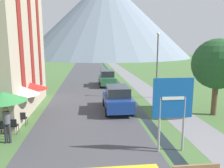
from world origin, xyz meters
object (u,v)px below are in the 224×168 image
object	(u,v)px
cafe_chair_near_left	(2,127)
streetlamp	(157,60)
cafe_umbrella_rear_red	(29,86)
cafe_chair_middle	(23,118)
cafe_chair_near_right	(13,125)
cafe_chair_far_right	(20,110)
tree_by_path	(217,64)
parked_car_near	(117,98)
cafe_umbrella_front_green	(2,97)
cafe_umbrella_middle_white	(21,90)
parked_car_far	(107,78)
person_seated_far	(9,118)
road_sign	(173,105)
person_standing_terrace	(7,122)

from	to	relation	value
cafe_chair_near_left	streetlamp	distance (m)	13.15
cafe_umbrella_rear_red	cafe_chair_middle	bearing A→B (deg)	-86.36
cafe_chair_near_left	cafe_umbrella_rear_red	xyz separation A→B (m)	(0.47, 3.89, 1.44)
cafe_chair_near_left	cafe_chair_middle	world-z (taller)	same
cafe_chair_near_right	cafe_chair_middle	bearing A→B (deg)	64.77
cafe_chair_far_right	tree_by_path	distance (m)	13.26
parked_car_near	cafe_chair_middle	bearing A→B (deg)	-157.67
cafe_chair_near_left	tree_by_path	bearing A→B (deg)	21.99
cafe_umbrella_rear_red	tree_by_path	bearing A→B (deg)	-7.86
parked_car_near	cafe_chair_near_left	distance (m)	7.59
cafe_umbrella_front_green	cafe_umbrella_middle_white	distance (m)	2.43
parked_car_far	cafe_chair_far_right	xyz separation A→B (m)	(-6.60, -10.85, -0.40)
cafe_umbrella_rear_red	streetlamp	size ratio (longest dim) A/B	0.42
parked_car_far	tree_by_path	xyz separation A→B (m)	(6.31, -11.54, 2.55)
parked_car_far	cafe_chair_near_right	xyz separation A→B (m)	(-6.15, -13.49, -0.40)
cafe_umbrella_front_green	parked_car_far	bearing A→B (deg)	66.02
cafe_umbrella_front_green	cafe_chair_far_right	bearing A→B (deg)	94.96
cafe_chair_near_left	person_seated_far	bearing A→B (deg)	98.30
parked_car_near	cafe_umbrella_rear_red	world-z (taller)	cafe_umbrella_rear_red
road_sign	cafe_chair_near_left	world-z (taller)	road_sign
parked_car_far	cafe_chair_near_right	world-z (taller)	parked_car_far
cafe_chair_middle	person_seated_far	xyz separation A→B (m)	(-0.57, -0.54, 0.17)
cafe_chair_near_left	person_standing_terrace	size ratio (longest dim) A/B	0.47
cafe_umbrella_front_green	road_sign	bearing A→B (deg)	-14.84
road_sign	cafe_umbrella_rear_red	size ratio (longest dim) A/B	1.36
person_seated_far	tree_by_path	bearing A→B (deg)	5.80
parked_car_far	cafe_chair_far_right	size ratio (longest dim) A/B	4.89
road_sign	cafe_chair_middle	bearing A→B (deg)	152.22
parked_car_far	cafe_umbrella_rear_red	world-z (taller)	cafe_umbrella_rear_red
parked_car_near	cafe_chair_near_left	bearing A→B (deg)	-149.69
parked_car_far	person_standing_terrace	size ratio (longest dim) A/B	2.30
cafe_chair_near_right	cafe_umbrella_front_green	distance (m)	1.86
parked_car_far	cafe_umbrella_rear_red	size ratio (longest dim) A/B	1.70
road_sign	cafe_chair_far_right	world-z (taller)	road_sign
road_sign	parked_car_far	world-z (taller)	road_sign
person_standing_terrace	cafe_chair_near_right	bearing A→B (deg)	94.10
cafe_chair_near_left	cafe_chair_far_right	size ratio (longest dim) A/B	1.00
person_standing_terrace	cafe_chair_middle	bearing A→B (deg)	88.47
cafe_umbrella_middle_white	person_seated_far	size ratio (longest dim) A/B	1.87
cafe_umbrella_middle_white	tree_by_path	bearing A→B (deg)	1.05
parked_car_far	streetlamp	size ratio (longest dim) A/B	0.72
parked_car_near	cafe_umbrella_rear_red	size ratio (longest dim) A/B	1.66
cafe_chair_near_right	person_seated_far	world-z (taller)	person_seated_far
cafe_chair_near_left	cafe_umbrella_middle_white	bearing A→B (deg)	88.74
parked_car_far	cafe_chair_near_left	size ratio (longest dim) A/B	4.89
parked_car_near	cafe_umbrella_front_green	xyz separation A→B (m)	(-6.21, -4.31, 1.32)
person_seated_far	person_standing_terrace	bearing A→B (deg)	-73.72
road_sign	cafe_chair_near_right	xyz separation A→B (m)	(-7.62, 2.76, -1.65)
cafe_chair_middle	cafe_umbrella_front_green	world-z (taller)	cafe_umbrella_front_green
cafe_chair_near_right	streetlamp	world-z (taller)	streetlamp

